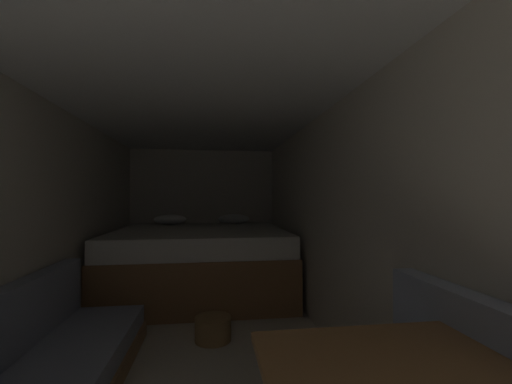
% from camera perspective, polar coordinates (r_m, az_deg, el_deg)
% --- Properties ---
extents(ground_plane, '(7.41, 7.41, 0.00)m').
position_cam_1_polar(ground_plane, '(2.84, -11.14, -26.80)').
color(ground_plane, beige).
extents(wall_back, '(2.37, 0.05, 2.00)m').
position_cam_1_polar(wall_back, '(5.28, -9.43, -3.47)').
color(wall_back, beige).
rests_on(wall_back, ground).
extents(wall_left, '(0.05, 5.41, 2.00)m').
position_cam_1_polar(wall_left, '(2.87, -34.98, -5.53)').
color(wall_left, beige).
rests_on(wall_left, ground).
extents(wall_right, '(0.05, 5.41, 2.00)m').
position_cam_1_polar(wall_right, '(2.75, 13.93, -5.86)').
color(wall_right, beige).
rests_on(wall_right, ground).
extents(ceiling_slab, '(2.37, 5.41, 0.05)m').
position_cam_1_polar(ceiling_slab, '(2.67, -11.01, 16.25)').
color(ceiling_slab, white).
rests_on(ceiling_slab, wall_left).
extents(bed, '(2.15, 1.97, 0.97)m').
position_cam_1_polar(bed, '(4.31, -9.83, -11.93)').
color(bed, olive).
rests_on(bed, ground).
extents(wicker_basket, '(0.31, 0.31, 0.20)m').
position_cam_1_polar(wicker_basket, '(3.04, -7.66, -22.94)').
color(wicker_basket, olive).
rests_on(wicker_basket, ground).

